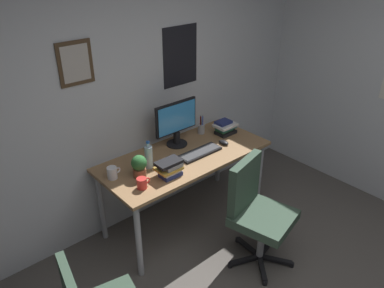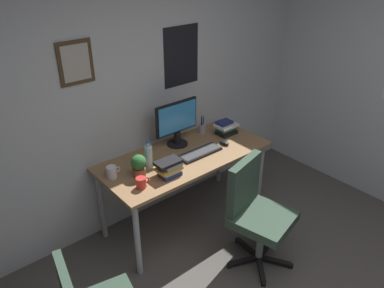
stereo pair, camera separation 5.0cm
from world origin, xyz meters
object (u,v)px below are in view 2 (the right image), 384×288
Objects in this scene: monitor at (177,122)px; pen_cup at (202,128)px; book_stack_left at (226,128)px; office_chair at (255,209)px; coffee_mug_near at (112,172)px; keyboard at (200,153)px; potted_plant at (139,165)px; coffee_mug_far at (141,183)px; book_stack_right at (169,168)px; computer_mouse at (224,143)px; water_bottle at (149,156)px.

monitor reaches higher than pen_cup.
book_stack_left is (0.18, -0.16, 0.01)m from pen_cup.
coffee_mug_near is at bearing 133.69° from office_chair.
potted_plant reaches higher than keyboard.
monitor is at bearing 30.42° from coffee_mug_far.
keyboard is at bearing 13.86° from book_stack_right.
potted_plant is (0.08, 0.15, 0.06)m from coffee_mug_far.
coffee_mug_far reaches higher than keyboard.
coffee_mug_far is 0.28m from book_stack_right.
book_stack_right is (0.28, 0.00, 0.03)m from coffee_mug_far.
keyboard is at bearing 8.67° from coffee_mug_far.
pen_cup is at bearing 90.98° from computer_mouse.
pen_cup reaches higher than keyboard.
office_chair is 1.08m from pen_cup.
monitor reaches higher than office_chair.
coffee_mug_near reaches higher than computer_mouse.
computer_mouse is 0.32m from pen_cup.
potted_plant is 0.89× the size of book_stack_right.
monitor is at bearing 21.96° from potted_plant.
office_chair is 8.64× the size of computer_mouse.
office_chair reaches higher than potted_plant.
pen_cup reaches higher than coffee_mug_far.
monitor is 0.36m from keyboard.
water_bottle is at bearing 171.10° from computer_mouse.
water_bottle reaches higher than computer_mouse.
potted_plant is at bearing 142.04° from book_stack_right.
computer_mouse is at bearing -9.17° from coffee_mug_near.
coffee_mug_far is (-0.71, -0.11, 0.03)m from keyboard.
coffee_mug_far is at bearing -69.48° from coffee_mug_near.
keyboard is 0.83m from coffee_mug_near.
water_bottle is (-0.49, 0.11, 0.09)m from keyboard.
book_stack_left is (1.11, 0.10, -0.04)m from potted_plant.
computer_mouse is (0.35, -0.29, -0.22)m from monitor.
computer_mouse is 0.24m from book_stack_left.
coffee_mug_near is 1.02× the size of coffee_mug_far.
monitor is at bearing 8.40° from coffee_mug_near.
book_stack_left is (0.96, 0.03, -0.04)m from water_bottle.
coffee_mug_near is 0.30m from coffee_mug_far.
water_bottle is 0.81m from pen_cup.
water_bottle is at bearing 121.62° from office_chair.
potted_plant reaches higher than coffee_mug_far.
water_bottle reaches higher than coffee_mug_far.
office_chair is at bearing -52.96° from book_stack_right.
potted_plant is 0.96m from pen_cup.
water_bottle reaches higher than pen_cup.
potted_plant is (-0.59, -0.24, -0.13)m from monitor.
computer_mouse is 0.48× the size of book_stack_left.
coffee_mug_near is at bearing -172.89° from pen_cup.
computer_mouse is 0.50× the size of book_stack_right.
coffee_mug_far is (-0.67, -0.39, -0.19)m from monitor.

